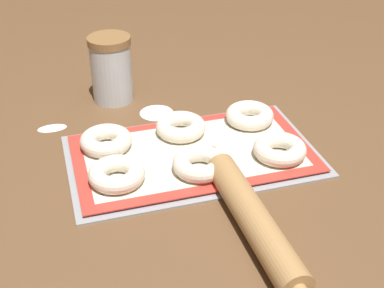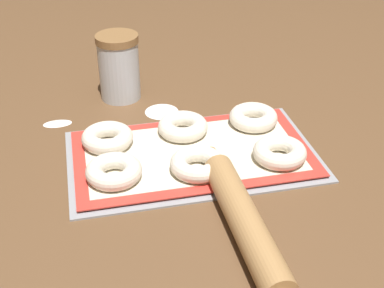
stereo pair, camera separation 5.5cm
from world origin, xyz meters
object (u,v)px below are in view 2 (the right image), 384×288
object	(u,v)px
flour_canister	(119,67)
rolling_pin	(245,221)
baking_tray	(192,154)
bagel_back_center	(183,127)
bagel_front_left	(114,171)
bagel_front_center	(198,164)
bagel_back_right	(253,117)
bagel_back_left	(107,138)
bagel_front_right	(280,152)

from	to	relation	value
flour_canister	rolling_pin	bearing A→B (deg)	-75.17
baking_tray	bagel_back_center	distance (m)	0.07
bagel_front_left	bagel_front_center	xyz separation A→B (m)	(0.15, -0.01, 0.00)
bagel_back_right	bagel_back_center	bearing A→B (deg)	-178.44
bagel_front_left	bagel_back_right	world-z (taller)	same
bagel_front_center	bagel_back_right	distance (m)	0.21
bagel_back_left	flour_canister	xyz separation A→B (m)	(0.05, 0.22, 0.05)
bagel_front_left	bagel_back_center	bearing A→B (deg)	39.53
bagel_front_left	bagel_back_left	bearing A→B (deg)	90.37
bagel_front_right	bagel_back_center	world-z (taller)	same
bagel_front_center	bagel_back_right	xyz separation A→B (m)	(0.15, 0.14, 0.00)
flour_canister	bagel_back_left	bearing A→B (deg)	-102.88
baking_tray	bagel_back_left	distance (m)	0.17
bagel_back_left	rolling_pin	size ratio (longest dim) A/B	0.25
bagel_front_left	bagel_back_center	size ratio (longest dim) A/B	1.00
bagel_front_right	bagel_back_left	bearing A→B (deg)	158.13
baking_tray	bagel_front_left	bearing A→B (deg)	-159.87
bagel_back_right	flour_canister	distance (m)	0.33
bagel_front_center	bagel_back_center	world-z (taller)	same
baking_tray	bagel_back_left	world-z (taller)	bagel_back_left
baking_tray	bagel_front_right	distance (m)	0.17
bagel_front_center	bagel_back_center	size ratio (longest dim) A/B	1.00
baking_tray	rolling_pin	distance (m)	0.24
bagel_back_left	flour_canister	distance (m)	0.23
bagel_back_center	rolling_pin	world-z (taller)	rolling_pin
rolling_pin	bagel_front_right	bearing A→B (deg)	54.38
bagel_back_center	rolling_pin	xyz separation A→B (m)	(0.03, -0.30, -0.00)
baking_tray	bagel_back_right	xyz separation A→B (m)	(0.15, 0.07, 0.02)
bagel_front_left	rolling_pin	size ratio (longest dim) A/B	0.25
bagel_front_center	flour_canister	distance (m)	0.36
bagel_front_left	flour_canister	xyz separation A→B (m)	(0.05, 0.33, 0.05)
rolling_pin	bagel_front_left	bearing A→B (deg)	136.10
baking_tray	bagel_back_center	world-z (taller)	bagel_back_center
bagel_back_left	bagel_back_right	bearing A→B (deg)	2.50
bagel_front_left	bagel_front_right	xyz separation A→B (m)	(0.31, -0.01, 0.00)
bagel_back_left	bagel_back_center	size ratio (longest dim) A/B	1.00
bagel_back_center	bagel_back_right	xyz separation A→B (m)	(0.15, 0.00, 0.00)
bagel_back_center	bagel_back_right	distance (m)	0.15
bagel_back_left	baking_tray	bearing A→B (deg)	-20.81
baking_tray	bagel_back_left	xyz separation A→B (m)	(-0.15, 0.06, 0.02)
baking_tray	bagel_back_left	bearing A→B (deg)	159.19
bagel_front_right	bagel_back_right	xyz separation A→B (m)	(-0.01, 0.14, 0.00)
baking_tray	bagel_back_right	size ratio (longest dim) A/B	4.72
flour_canister	baking_tray	bearing A→B (deg)	-69.29
baking_tray	bagel_back_left	size ratio (longest dim) A/B	4.72
bagel_back_center	flour_canister	size ratio (longest dim) A/B	0.67
bagel_back_left	rolling_pin	bearing A→B (deg)	-57.68
bagel_front_right	bagel_back_left	distance (m)	0.33
bagel_back_right	rolling_pin	size ratio (longest dim) A/B	0.25
bagel_front_center	bagel_back_left	size ratio (longest dim) A/B	1.00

